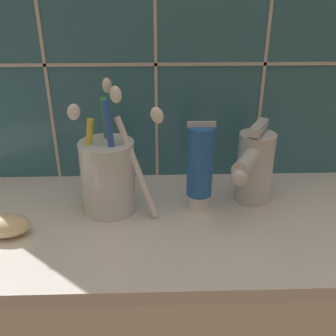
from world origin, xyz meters
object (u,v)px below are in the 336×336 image
at_px(toothpaste_tube, 200,167).
at_px(soap_bar, 4,225).
at_px(toothbrush_cup, 109,174).
at_px(sink_faucet, 254,166).

distance_m(toothpaste_tube, soap_bar, 0.28).
height_order(toothbrush_cup, sink_faucet, toothbrush_cup).
xyz_separation_m(toothbrush_cup, toothpaste_tube, (0.13, 0.00, 0.01)).
xyz_separation_m(sink_faucet, soap_bar, (-0.35, -0.08, -0.05)).
bearing_deg(toothbrush_cup, toothpaste_tube, 0.17).
bearing_deg(sink_faucet, toothbrush_cup, -57.47).
height_order(toothpaste_tube, soap_bar, toothpaste_tube).
height_order(toothpaste_tube, sink_faucet, toothpaste_tube).
bearing_deg(sink_faucet, toothpaste_tube, -51.21).
distance_m(toothbrush_cup, toothpaste_tube, 0.13).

